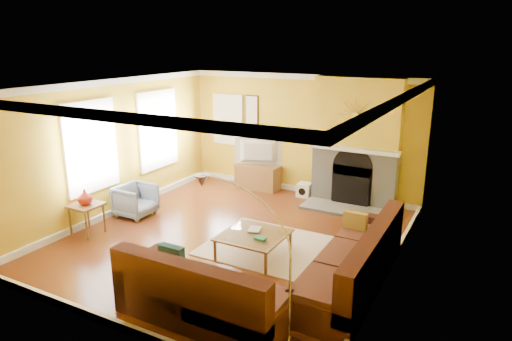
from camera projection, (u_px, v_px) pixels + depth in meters
The scene contains 27 objects.
floor at pixel (233, 238), 8.17m from camera, with size 5.50×6.00×0.02m, color brown.
ceiling at pixel (231, 85), 7.42m from camera, with size 5.50×6.00×0.02m, color white.
wall_back at pixel (301, 134), 10.34m from camera, with size 5.50×0.02×2.70m, color gold.
wall_front at pixel (97, 226), 5.24m from camera, with size 5.50×0.02×2.70m, color gold.
wall_left at pixel (113, 148), 9.05m from camera, with size 0.02×6.00×2.70m, color gold.
wall_right at pixel (397, 189), 6.54m from camera, with size 0.02×6.00×2.70m, color gold.
baseboard at pixel (233, 235), 8.15m from camera, with size 5.50×6.00×0.12m, color white, non-canonical shape.
crown_molding at pixel (231, 89), 7.44m from camera, with size 5.50×6.00×0.12m, color white, non-canonical shape.
window_left_near at pixel (157, 130), 10.09m from camera, with size 0.06×1.22×1.72m, color white.
window_left_far at pixel (90, 147), 8.48m from camera, with size 0.06×1.22×1.72m, color white.
window_back at pixel (228, 119), 11.11m from camera, with size 0.82×0.06×1.22m, color white.
wall_art at pixel (252, 119), 10.81m from camera, with size 0.34×0.04×1.14m, color white.
fireplace at pixel (357, 142), 9.55m from camera, with size 1.80×0.40×2.70m, color #989690, non-canonical shape.
mantel at pixel (353, 149), 9.37m from camera, with size 1.92×0.22×0.08m, color white.
hearth at pixel (345, 210), 9.45m from camera, with size 1.80×0.70×0.06m, color #989690.
sunburst at pixel (355, 115), 9.19m from camera, with size 0.70×0.04×0.70m, color olive, non-canonical shape.
rug at pixel (277, 248), 7.75m from camera, with size 2.40×1.80×0.02m, color beige.
sectional_sofa at pixel (275, 251), 6.65m from camera, with size 2.93×3.51×0.90m, color #461F16, non-canonical shape.
coffee_table at pixel (254, 245), 7.43m from camera, with size 1.01×1.01×0.40m, color white, non-canonical shape.
media_console at pixel (258, 177), 10.83m from camera, with size 1.03×0.46×0.57m, color brown.
tv at pixel (258, 152), 10.67m from camera, with size 1.12×0.15×0.65m, color black.
subwoofer at pixel (305, 190), 10.31m from camera, with size 0.31×0.31×0.31m, color white.
armchair at pixel (136, 201), 9.13m from camera, with size 0.68×0.70×0.64m, color gray.
side_table at pixel (87, 219), 8.27m from camera, with size 0.52×0.52×0.57m, color brown, non-canonical shape.
vase at pixel (85, 197), 8.15m from camera, with size 0.27×0.27×0.28m, color red.
book at pixel (248, 229), 7.52m from camera, with size 0.20×0.27×0.03m, color white.
arc_lamp at pixel (249, 263), 5.20m from camera, with size 1.24×0.36×1.92m, color silver, non-canonical shape.
Camera 1 is at (3.92, -6.43, 3.41)m, focal length 32.00 mm.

